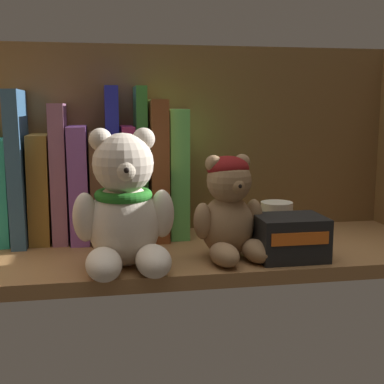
# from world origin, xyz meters

# --- Properties ---
(shelf_board) EXTENTS (0.78, 0.26, 0.02)m
(shelf_board) POSITION_xyz_m (0.00, 0.00, 0.01)
(shelf_board) COLOR olive
(shelf_board) RESTS_ON ground
(shelf_back_panel) EXTENTS (0.80, 0.01, 0.33)m
(shelf_back_panel) POSITION_xyz_m (0.00, 0.13, 0.17)
(shelf_back_panel) COLOR brown
(shelf_back_panel) RESTS_ON ground
(book_3) EXTENTS (0.03, 0.11, 0.16)m
(book_3) POSITION_xyz_m (-0.27, 0.10, 0.10)
(book_3) COLOR teal
(book_3) RESTS_ON shelf_board
(book_4) EXTENTS (0.02, 0.14, 0.24)m
(book_4) POSITION_xyz_m (-0.24, 0.10, 0.14)
(book_4) COLOR #305679
(book_4) RESTS_ON shelf_board
(book_5) EXTENTS (0.03, 0.11, 0.17)m
(book_5) POSITION_xyz_m (-0.21, 0.10, 0.10)
(book_5) COLOR olive
(book_5) RESTS_ON shelf_board
(book_6) EXTENTS (0.02, 0.12, 0.22)m
(book_6) POSITION_xyz_m (-0.18, 0.10, 0.13)
(book_6) COLOR #995F7B
(book_6) RESTS_ON shelf_board
(book_7) EXTENTS (0.03, 0.13, 0.18)m
(book_7) POSITION_xyz_m (-0.15, 0.10, 0.11)
(book_7) COLOR #8D52A8
(book_7) RESTS_ON shelf_board
(book_8) EXTENTS (0.02, 0.14, 0.17)m
(book_8) POSITION_xyz_m (-0.12, 0.10, 0.11)
(book_8) COLOR brown
(book_8) RESTS_ON shelf_board
(book_9) EXTENTS (0.02, 0.10, 0.24)m
(book_9) POSITION_xyz_m (-0.10, 0.10, 0.14)
(book_9) COLOR #2127AE
(book_9) RESTS_ON shelf_board
(book_10) EXTENTS (0.02, 0.13, 0.18)m
(book_10) POSITION_xyz_m (-0.07, 0.10, 0.11)
(book_10) COLOR #912257
(book_10) RESTS_ON shelf_board
(book_11) EXTENTS (0.02, 0.09, 0.24)m
(book_11) POSITION_xyz_m (-0.05, 0.10, 0.14)
(book_11) COLOR #328031
(book_11) RESTS_ON shelf_board
(book_12) EXTENTS (0.03, 0.14, 0.22)m
(book_12) POSITION_xyz_m (-0.03, 0.10, 0.13)
(book_12) COLOR brown
(book_12) RESTS_ON shelf_board
(book_13) EXTENTS (0.03, 0.11, 0.21)m
(book_13) POSITION_xyz_m (0.01, 0.10, 0.12)
(book_13) COLOR #5EC15C
(book_13) RESTS_ON shelf_board
(teddy_bear_larger) EXTENTS (0.14, 0.14, 0.19)m
(teddy_bear_larger) POSITION_xyz_m (-0.09, -0.08, 0.10)
(teddy_bear_larger) COLOR beige
(teddy_bear_larger) RESTS_ON shelf_board
(teddy_bear_smaller) EXTENTS (0.11, 0.11, 0.15)m
(teddy_bear_smaller) POSITION_xyz_m (0.06, -0.06, 0.09)
(teddy_bear_smaller) COLOR #93704C
(teddy_bear_smaller) RESTS_ON shelf_board
(pillar_candle) EXTENTS (0.05, 0.05, 0.06)m
(pillar_candle) POSITION_xyz_m (0.16, 0.03, 0.05)
(pillar_candle) COLOR silver
(pillar_candle) RESTS_ON shelf_board
(small_product_box) EXTENTS (0.09, 0.08, 0.06)m
(small_product_box) POSITION_xyz_m (0.14, -0.08, 0.05)
(small_product_box) COLOR black
(small_product_box) RESTS_ON shelf_board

